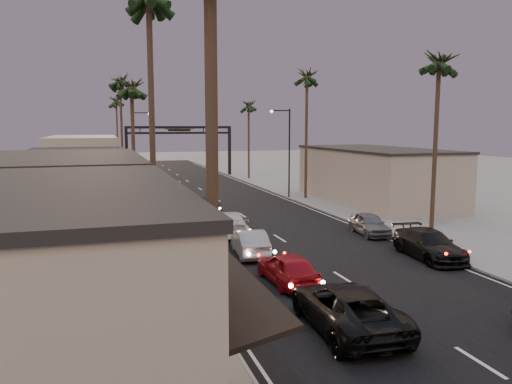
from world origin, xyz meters
TOP-DOWN VIEW (x-y plane):
  - ground at (0.00, 40.00)m, footprint 200.00×200.00m
  - road at (0.00, 45.00)m, footprint 14.00×120.00m
  - sidewalk_left at (-9.50, 52.00)m, footprint 5.00×92.00m
  - sidewalk_right at (9.50, 52.00)m, footprint 5.00×92.00m
  - storefront_near at (-13.00, 12.00)m, footprint 8.00×12.00m
  - storefront_mid at (-13.00, 26.00)m, footprint 8.00×14.00m
  - storefront_far at (-13.00, 42.00)m, footprint 8.00×16.00m
  - storefront_dist at (-13.00, 65.00)m, footprint 8.00×20.00m
  - building_right at (14.00, 40.00)m, footprint 8.00×18.00m
  - arch at (0.00, 70.00)m, footprint 15.20×0.40m
  - streetlight_right at (6.92, 45.00)m, footprint 2.13×0.30m
  - streetlight_left at (-6.92, 58.00)m, footprint 2.13×0.30m
  - palm_lc at (-8.60, 36.00)m, footprint 3.20×3.20m
  - palm_ld at (-8.60, 55.00)m, footprint 3.20×3.20m
  - palm_ra at (8.60, 24.00)m, footprint 3.20×3.20m
  - palm_rb at (8.60, 44.00)m, footprint 3.20×3.20m
  - palm_rc at (8.60, 64.00)m, footprint 3.20×3.20m
  - palm_far at (-8.30, 78.00)m, footprint 3.20×3.20m
  - oncoming_red at (-2.89, 19.05)m, footprint 1.90×4.47m
  - oncoming_pickup at (-2.75, 13.55)m, footprint 3.03×6.03m
  - oncoming_silver at (-3.09, 24.55)m, footprint 2.04×4.65m
  - oncoming_white at (-2.89, 30.05)m, footprint 2.93×5.69m
  - oncoming_dgrey at (-2.60, 39.13)m, footprint 2.16×4.43m
  - oncoming_grey_far at (-3.73, 50.84)m, footprint 2.05×4.77m
  - curbside_black at (6.20, 20.98)m, footprint 2.65×5.56m
  - curbside_grey at (6.20, 27.35)m, footprint 2.21×4.43m

SIDE VIEW (x-z plane):
  - ground at x=0.00m, z-range 0.00..0.00m
  - road at x=0.00m, z-range -0.01..0.01m
  - sidewalk_left at x=-9.50m, z-range 0.00..0.12m
  - sidewalk_right at x=9.50m, z-range 0.00..0.12m
  - curbside_grey at x=6.20m, z-range 0.00..1.45m
  - oncoming_dgrey at x=-2.60m, z-range 0.00..1.46m
  - oncoming_silver at x=-3.09m, z-range 0.00..1.49m
  - oncoming_red at x=-2.89m, z-range 0.00..1.51m
  - oncoming_grey_far at x=-3.73m, z-range 0.00..1.53m
  - curbside_black at x=6.20m, z-range 0.00..1.56m
  - oncoming_white at x=-2.89m, z-range 0.00..1.58m
  - oncoming_pickup at x=-2.75m, z-range 0.00..1.64m
  - storefront_far at x=-13.00m, z-range 0.00..5.00m
  - building_right at x=14.00m, z-range 0.00..5.00m
  - storefront_near at x=-13.00m, z-range 0.00..5.50m
  - storefront_mid at x=-13.00m, z-range 0.00..5.50m
  - storefront_dist at x=-13.00m, z-range 0.00..6.00m
  - streetlight_right at x=6.92m, z-range 0.83..9.83m
  - streetlight_left at x=-6.92m, z-range 0.83..9.83m
  - arch at x=0.00m, z-range 1.90..9.17m
  - palm_lc at x=-8.60m, z-range 4.37..16.57m
  - palm_rc at x=8.60m, z-range 4.37..16.57m
  - palm_ra at x=8.60m, z-range 4.84..18.04m
  - palm_far at x=-8.30m, z-range 4.84..18.04m
  - palm_ld at x=-8.60m, z-range 5.32..19.52m
  - palm_rb at x=8.60m, z-range 5.32..19.52m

